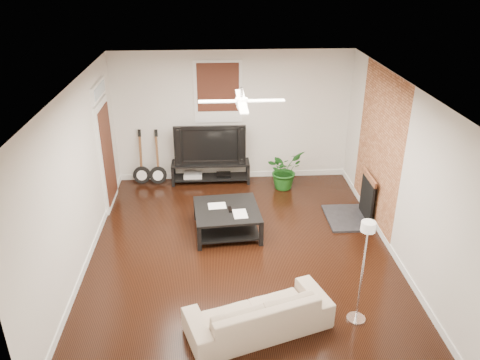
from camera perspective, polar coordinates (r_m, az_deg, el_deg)
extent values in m
cube|color=black|center=(8.06, 0.17, -8.64)|extent=(5.00, 6.00, 0.01)
cube|color=white|center=(6.89, 0.20, 11.04)|extent=(5.00, 6.00, 0.01)
cube|color=silver|center=(10.16, -0.87, 7.55)|extent=(5.00, 0.01, 2.80)
cube|color=silver|center=(4.82, 2.46, -14.73)|extent=(5.00, 0.01, 2.80)
cube|color=silver|center=(7.64, -18.87, -0.06)|extent=(0.01, 6.00, 2.80)
cube|color=silver|center=(7.91, 18.57, 0.86)|extent=(0.01, 6.00, 2.80)
cube|color=#975330|center=(8.77, 16.25, 3.56)|extent=(0.02, 2.20, 2.80)
cube|color=black|center=(9.05, 13.82, -1.98)|extent=(0.80, 1.10, 0.92)
cube|color=#401A11|center=(9.97, -2.64, 10.47)|extent=(1.00, 0.06, 1.30)
cube|color=white|center=(9.39, -15.76, 4.08)|extent=(0.08, 1.00, 2.50)
cube|color=black|center=(10.37, -3.52, 0.97)|extent=(1.67, 0.45, 0.47)
imported|color=black|center=(10.13, -3.62, 4.44)|extent=(1.50, 0.20, 0.86)
cube|color=black|center=(8.49, -1.58, -4.83)|extent=(1.21, 1.21, 0.47)
imported|color=tan|center=(6.46, 2.23, -15.56)|extent=(2.03, 1.30, 0.55)
imported|color=#195418|center=(10.06, 5.32, 1.24)|extent=(0.99, 0.97, 0.83)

